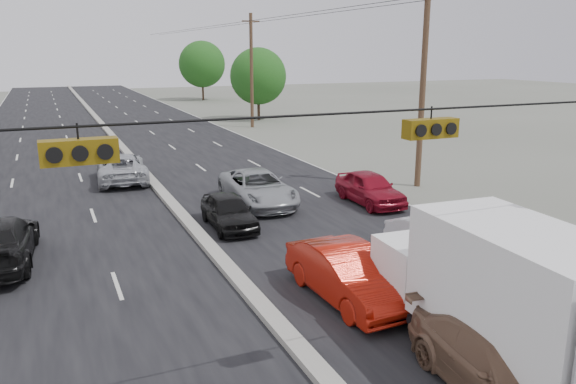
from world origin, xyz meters
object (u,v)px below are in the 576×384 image
tree_right_mid (258,76)px  red_sedan (347,274)px  queue_car_a (229,211)px  queue_car_c (258,188)px  box_truck (495,291)px  queue_car_e (370,188)px  utility_pole_right_b (423,86)px  tan_sedan (502,366)px  oncoming_far (121,168)px  queue_car_b (432,240)px  queue_car_d (464,248)px  tree_right_far (202,64)px  utility_pole_right_c (252,70)px

tree_right_mid → red_sedan: bearing=-107.2°
queue_car_a → queue_car_c: (2.25, 2.77, 0.09)m
box_truck → queue_car_e: (4.59, 12.60, -0.97)m
tree_right_mid → queue_car_a: tree_right_mid is taller
queue_car_e → utility_pole_right_b: bearing=28.0°
tan_sedan → oncoming_far: oncoming_far is taller
box_truck → red_sedan: 4.41m
box_truck → queue_car_b: bearing=66.8°
queue_car_e → tree_right_mid: bearing=80.0°
queue_car_d → oncoming_far: (-8.53, 16.93, 0.14)m
box_truck → queue_car_a: (-2.39, 11.75, -1.04)m
tan_sedan → red_sedan: red_sedan is taller
queue_car_e → queue_car_a: bearing=-171.5°
tree_right_mid → queue_car_c: bearing=-110.6°
queue_car_e → oncoming_far: oncoming_far is taller
box_truck → oncoming_far: (-5.19, 21.75, -0.96)m
tree_right_mid → queue_car_e: tree_right_mid is taller
red_sedan → queue_car_c: size_ratio=0.85×
queue_car_a → queue_car_c: 3.57m
queue_car_a → queue_car_b: size_ratio=1.05×
tree_right_far → queue_car_d: tree_right_far is taller
queue_car_d → oncoming_far: 18.96m
tree_right_far → oncoming_far: (-17.40, -47.88, -4.21)m
queue_car_a → queue_car_e: 7.03m
queue_car_b → box_truck: bearing=-119.5°
tree_right_mid → queue_car_a: bearing=-112.5°
queue_car_a → utility_pole_right_b: bearing=15.9°
tree_right_mid → queue_car_c: size_ratio=1.30×
utility_pole_right_b → queue_car_d: utility_pole_right_b is taller
box_truck → tree_right_far: bearing=83.3°
queue_car_b → queue_car_c: (-3.05, 8.65, 0.14)m
utility_pole_right_c → queue_car_d: 35.52m
queue_car_b → queue_car_d: bearing=-71.0°
box_truck → queue_car_e: size_ratio=1.54×
queue_car_b → oncoming_far: oncoming_far is taller
utility_pole_right_c → queue_car_a: (-11.10, -27.88, -4.44)m
tree_right_far → tan_sedan: tree_right_far is taller
tree_right_far → queue_car_a: bearing=-104.2°
queue_car_a → queue_car_e: bearing=8.2°
tree_right_mid → red_sedan: tree_right_mid is taller
box_truck → tree_right_mid: bearing=79.1°
utility_pole_right_c → queue_car_c: size_ratio=1.83×
utility_pole_right_b → queue_car_a: 12.30m
queue_car_e → oncoming_far: (-9.78, 9.15, 0.01)m
tree_right_far → queue_car_c: (-12.35, -55.11, -4.20)m
queue_car_b → oncoming_far: bearing=113.9°
utility_pole_right_c → box_truck: size_ratio=1.50×
box_truck → oncoming_far: 22.38m
tree_right_far → queue_car_a: (-14.60, -57.88, -4.29)m
queue_car_b → queue_car_c: queue_car_c is taller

